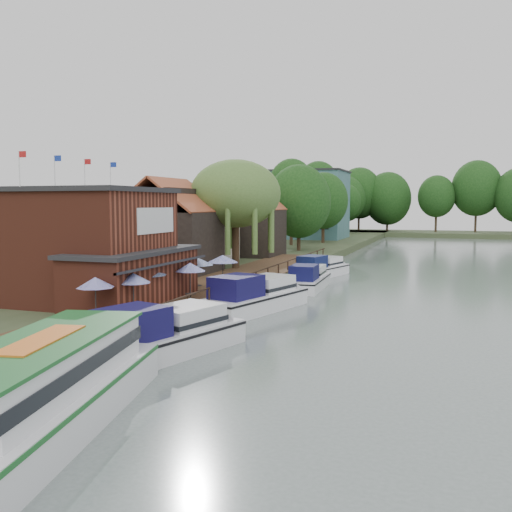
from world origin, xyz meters
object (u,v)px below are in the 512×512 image
(pub, at_px, (72,244))
(cottage_c, at_px, (251,220))
(umbrella_0, at_px, (96,300))
(umbrella_4, at_px, (197,274))
(cruiser_0, at_px, (162,329))
(umbrella_1, at_px, (134,294))
(umbrella_5, at_px, (223,271))
(willow, at_px, (236,215))
(cruiser_1, at_px, (254,292))
(tour_boat, at_px, (32,391))
(cottage_a, at_px, (169,226))
(umbrella_2, at_px, (149,286))
(umbrella_3, at_px, (190,281))
(cottage_b, at_px, (188,222))
(swan, at_px, (101,373))
(cruiser_2, at_px, (308,276))
(cruiser_3, at_px, (321,265))
(hotel_block, at_px, (277,204))

(pub, relative_size, cottage_c, 2.35)
(umbrella_0, bearing_deg, umbrella_4, 88.52)
(pub, xyz_separation_m, cruiser_0, (10.20, -6.93, -3.35))
(umbrella_1, bearing_deg, cottage_c, 100.07)
(cruiser_0, bearing_deg, umbrella_4, 124.48)
(umbrella_5, bearing_deg, willow, 106.84)
(cruiser_1, relative_size, tour_boat, 0.77)
(cottage_a, xyz_separation_m, umbrella_2, (6.79, -15.46, -2.96))
(pub, xyz_separation_m, willow, (3.50, 20.00, 1.56))
(cruiser_0, bearing_deg, umbrella_3, 124.18)
(umbrella_4, bearing_deg, umbrella_1, -86.23)
(cruiser_0, bearing_deg, cottage_b, 130.45)
(cottage_b, height_order, umbrella_5, cottage_b)
(umbrella_2, height_order, umbrella_5, same)
(willow, bearing_deg, pub, -99.93)
(cottage_c, distance_m, umbrella_5, 27.06)
(pub, bearing_deg, swan, -48.95)
(umbrella_4, relative_size, swan, 5.56)
(cottage_a, height_order, tour_boat, cottage_a)
(umbrella_0, relative_size, cruiser_1, 0.22)
(umbrella_2, relative_size, umbrella_3, 1.00)
(umbrella_5, bearing_deg, umbrella_4, -114.66)
(cruiser_0, height_order, tour_boat, tour_boat)
(cottage_a, bearing_deg, willow, 48.01)
(umbrella_0, bearing_deg, willow, 95.02)
(cottage_a, height_order, umbrella_5, cottage_a)
(cottage_a, relative_size, swan, 19.55)
(cottage_c, height_order, swan, cottage_c)
(cottage_a, relative_size, cruiser_2, 0.93)
(pub, height_order, cruiser_1, pub)
(umbrella_1, xyz_separation_m, cruiser_3, (4.01, 28.57, -1.18))
(umbrella_0, xyz_separation_m, umbrella_1, (0.92, 2.17, 0.00))
(cottage_a, height_order, cruiser_3, cottage_a)
(umbrella_1, bearing_deg, umbrella_4, 93.77)
(tour_boat, bearing_deg, cottage_c, 90.52)
(cottage_a, xyz_separation_m, umbrella_1, (7.69, -18.68, -2.96))
(cottage_c, xyz_separation_m, cruiser_1, (10.54, -28.67, -3.94))
(umbrella_3, bearing_deg, umbrella_2, -118.92)
(cottage_a, height_order, cruiser_1, cottage_a)
(umbrella_2, bearing_deg, cottage_c, 99.54)
(willow, height_order, umbrella_1, willow)
(hotel_block, distance_m, umbrella_3, 70.62)
(cottage_c, xyz_separation_m, umbrella_0, (5.77, -39.85, -2.96))
(hotel_block, distance_m, tour_boat, 90.04)
(umbrella_2, relative_size, tour_boat, 0.17)
(cottage_c, distance_m, umbrella_0, 40.38)
(umbrella_4, bearing_deg, cruiser_3, 76.38)
(pub, distance_m, umbrella_0, 8.55)
(umbrella_2, xyz_separation_m, umbrella_5, (1.33, 8.52, 0.00))
(cottage_a, xyz_separation_m, cruiser_2, (12.55, 1.32, -4.14))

